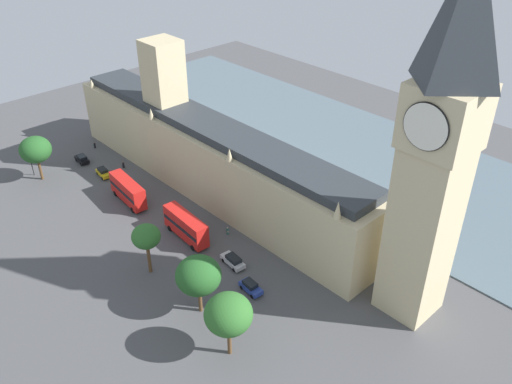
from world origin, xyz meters
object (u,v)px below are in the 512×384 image
at_px(double_decker_bus_near_tower, 128,190).
at_px(plane_tree_slot_10, 228,314).
at_px(car_silver_opposite_hall, 233,261).
at_px(pedestrian_trailing, 95,145).
at_px(car_black_corner, 82,159).
at_px(parliament_building, 207,153).
at_px(clock_tower, 439,145).
at_px(plane_tree_slot_12, 198,276).
at_px(car_yellow_cab_by_river_gate, 103,172).
at_px(car_blue_midblock, 251,287).
at_px(plane_tree_under_trees, 146,237).
at_px(double_decker_bus_far_end, 186,226).
at_px(pedestrian_leading, 228,231).
at_px(pedestrian_kerbside, 123,165).
at_px(street_lamp_slot_13, 30,158).
at_px(plane_tree_slot_11, 35,150).

bearing_deg(double_decker_bus_near_tower, plane_tree_slot_10, 81.51).
xyz_separation_m(car_silver_opposite_hall, pedestrian_trailing, (-4.40, -53.23, -0.22)).
bearing_deg(car_black_corner, parliament_building, -59.09).
xyz_separation_m(clock_tower, plane_tree_slot_12, (23.07, -20.25, -20.14)).
distance_m(car_black_corner, plane_tree_slot_10, 63.76).
relative_size(car_yellow_cab_by_river_gate, plane_tree_slot_10, 0.43).
distance_m(car_blue_midblock, plane_tree_under_trees, 17.95).
relative_size(double_decker_bus_far_end, car_silver_opposite_hall, 2.16).
xyz_separation_m(double_decker_bus_near_tower, pedestrian_leading, (-6.99, 21.11, -1.94)).
bearing_deg(plane_tree_slot_10, plane_tree_under_trees, -94.48).
height_order(pedestrian_trailing, plane_tree_under_trees, plane_tree_under_trees).
distance_m(pedestrian_kerbside, plane_tree_slot_10, 56.94).
bearing_deg(car_yellow_cab_by_river_gate, plane_tree_under_trees, 78.96).
bearing_deg(clock_tower, street_lamp_slot_13, -72.48).
xyz_separation_m(parliament_building, plane_tree_slot_12, (22.86, 26.17, -1.04)).
height_order(clock_tower, plane_tree_slot_12, clock_tower).
distance_m(car_silver_opposite_hall, plane_tree_under_trees, 14.70).
bearing_deg(car_silver_opposite_hall, double_decker_bus_near_tower, 100.23).
relative_size(double_decker_bus_near_tower, car_blue_midblock, 2.57).
relative_size(car_yellow_cab_by_river_gate, plane_tree_slot_11, 0.45).
distance_m(pedestrian_kerbside, street_lamp_slot_13, 18.83).
bearing_deg(clock_tower, plane_tree_under_trees, -54.32).
bearing_deg(plane_tree_slot_11, parliament_building, 131.14).
bearing_deg(plane_tree_slot_12, pedestrian_trailing, -104.32).
distance_m(car_silver_opposite_hall, pedestrian_trailing, 53.41).
bearing_deg(plane_tree_slot_10, pedestrian_trailing, -104.18).
relative_size(clock_tower, car_blue_midblock, 12.50).
distance_m(car_black_corner, double_decker_bus_far_end, 37.81).
xyz_separation_m(car_yellow_cab_by_river_gate, pedestrian_kerbside, (-4.93, -0.16, -0.19)).
bearing_deg(plane_tree_slot_10, plane_tree_slot_12, -103.32).
relative_size(pedestrian_kerbside, plane_tree_slot_12, 0.16).
distance_m(clock_tower, car_black_corner, 79.38).
bearing_deg(plane_tree_slot_10, clock_tower, 155.83).
bearing_deg(double_decker_bus_far_end, plane_tree_slot_11, 108.07).
height_order(car_yellow_cab_by_river_gate, pedestrian_kerbside, car_yellow_cab_by_river_gate).
distance_m(car_blue_midblock, pedestrian_trailing, 60.19).
distance_m(pedestrian_leading, pedestrian_kerbside, 33.58).
bearing_deg(car_blue_midblock, double_decker_bus_near_tower, -85.78).
distance_m(clock_tower, plane_tree_slot_12, 36.72).
xyz_separation_m(double_decker_bus_near_tower, car_blue_midblock, (0.05, 34.70, -1.75)).
height_order(double_decker_bus_far_end, car_silver_opposite_hall, double_decker_bus_far_end).
bearing_deg(plane_tree_under_trees, clock_tower, 125.68).
height_order(parliament_building, plane_tree_slot_10, parliament_building).
height_order(double_decker_bus_near_tower, car_silver_opposite_hall, double_decker_bus_near_tower).
xyz_separation_m(car_black_corner, street_lamp_slot_13, (10.11, -1.96, 3.23)).
distance_m(car_black_corner, car_silver_opposite_hall, 48.93).
xyz_separation_m(parliament_building, street_lamp_slot_13, (23.67, -29.26, -3.68)).
relative_size(double_decker_bus_near_tower, plane_tree_slot_10, 1.08).
bearing_deg(clock_tower, plane_tree_slot_11, -72.25).
xyz_separation_m(car_blue_midblock, plane_tree_slot_12, (8.16, -2.05, 5.87)).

